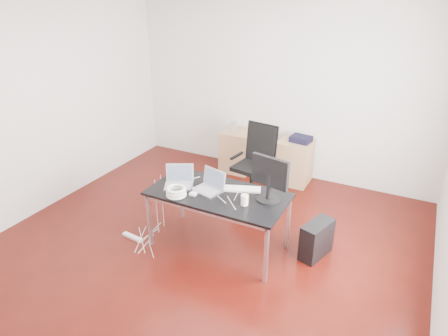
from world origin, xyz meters
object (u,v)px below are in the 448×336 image
at_px(desk, 218,197).
at_px(pc_tower, 317,239).
at_px(office_chair, 256,159).
at_px(filing_cabinet_right, 294,161).
at_px(filing_cabinet_left, 238,151).

relative_size(desk, pc_tower, 3.56).
bearing_deg(office_chair, pc_tower, -31.15).
bearing_deg(office_chair, desk, -76.98).
bearing_deg(desk, filing_cabinet_right, 82.86).
xyz_separation_m(filing_cabinet_right, pc_tower, (0.84, -1.73, -0.13)).
relative_size(desk, filing_cabinet_left, 2.29).
distance_m(desk, pc_tower, 1.25).
xyz_separation_m(filing_cabinet_left, filing_cabinet_right, (0.99, 0.00, 0.00)).
height_order(desk, pc_tower, desk).
xyz_separation_m(desk, filing_cabinet_right, (0.26, 2.09, -0.33)).
bearing_deg(filing_cabinet_right, office_chair, -116.75).
relative_size(office_chair, pc_tower, 2.40).
height_order(filing_cabinet_left, pc_tower, filing_cabinet_left).
relative_size(filing_cabinet_left, filing_cabinet_right, 1.00).
height_order(office_chair, filing_cabinet_right, office_chair).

